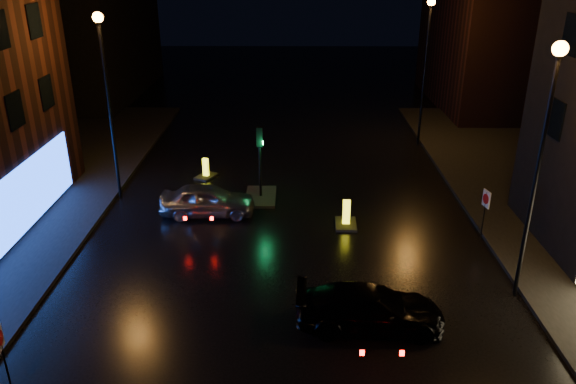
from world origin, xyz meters
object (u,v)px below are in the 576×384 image
Objects in this scene: dark_sedan at (370,308)px; bollard_near at (346,220)px; road_sign_right at (486,203)px; silver_hatchback at (208,200)px; road_sign_left at (1,344)px; traffic_signal at (261,188)px; bollard_far at (206,173)px.

bollard_near is (-0.12, 6.94, -0.40)m from dark_sedan.
road_sign_right is at bearing -39.40° from dark_sedan.
dark_sedan is (6.08, -7.96, -0.04)m from silver_hatchback.
dark_sedan is 2.21× the size of road_sign_left.
bollard_near is 5.61m from road_sign_right.
road_sign_left reaches higher than bollard_near.
traffic_signal is at bearing -51.58° from silver_hatchback.
traffic_signal is 2.87m from silver_hatchback.
bollard_far is 15.59m from road_sign_left.
traffic_signal is 1.69× the size of road_sign_left.
silver_hatchback is 2.96× the size of bollard_far.
traffic_signal is 4.72m from bollard_near.
bollard_near is 0.64× the size of road_sign_right.
silver_hatchback is (-2.21, -1.82, 0.19)m from traffic_signal.
road_sign_right is (5.34, -1.12, 1.31)m from bollard_near.
traffic_signal is at bearing 53.24° from road_sign_left.
road_sign_left is at bearing -132.56° from bollard_near.
silver_hatchback is 2.00× the size of road_sign_left.
road_sign_right reaches higher than dark_sedan.
road_sign_right is at bearing 18.29° from road_sign_left.
silver_hatchback is 11.47m from road_sign_left.
road_sign_left is (-9.64, -9.81, 1.27)m from bollard_near.
road_sign_right is at bearing -9.87° from bollard_near.
bollard_near reaches higher than bollard_far.
bollard_near is at bearing -23.72° from road_sign_right.
silver_hatchback is 4.51m from bollard_far.
dark_sedan is 14.14m from bollard_far.
traffic_signal is 0.76× the size of dark_sedan.
bollard_far is (-6.70, 5.44, -0.03)m from bollard_near.
road_sign_left is at bearing 18.21° from road_sign_right.
dark_sedan is at bearing 4.55° from road_sign_left.
traffic_signal reaches higher than bollard_near.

